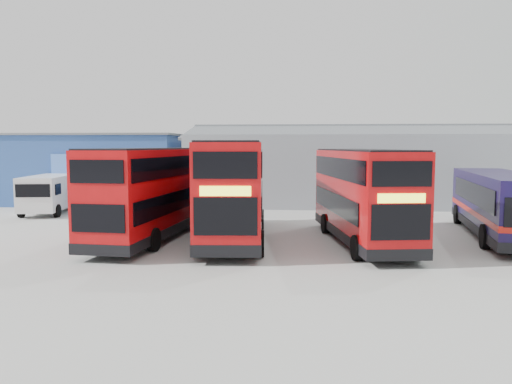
{
  "coord_description": "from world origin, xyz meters",
  "views": [
    {
      "loc": [
        0.52,
        -18.84,
        4.24
      ],
      "look_at": [
        -1.26,
        4.21,
        2.1
      ],
      "focal_mm": 35.0,
      "sensor_mm": 36.0,
      "label": 1
    }
  ],
  "objects_px": {
    "maintenance_shed": "(392,167)",
    "double_decker_right": "(362,197)",
    "panel_van": "(49,192)",
    "double_decker_left": "(150,194)",
    "office_block": "(103,168)",
    "single_decker_blue": "(499,205)",
    "double_decker_centre": "(234,191)"
  },
  "relations": [
    {
      "from": "double_decker_left",
      "to": "single_decker_blue",
      "type": "relative_size",
      "value": 0.89
    },
    {
      "from": "panel_van",
      "to": "double_decker_right",
      "type": "bearing_deg",
      "value": -32.29
    },
    {
      "from": "double_decker_left",
      "to": "single_decker_blue",
      "type": "height_order",
      "value": "double_decker_left"
    },
    {
      "from": "double_decker_left",
      "to": "office_block",
      "type": "bearing_deg",
      "value": -56.42
    },
    {
      "from": "maintenance_shed",
      "to": "double_decker_left",
      "type": "xyz_separation_m",
      "value": [
        -14.0,
        -16.89,
        -0.54
      ]
    },
    {
      "from": "office_block",
      "to": "maintenance_shed",
      "type": "bearing_deg",
      "value": 5.21
    },
    {
      "from": "maintenance_shed",
      "to": "double_decker_right",
      "type": "distance_m",
      "value": 17.55
    },
    {
      "from": "single_decker_blue",
      "to": "panel_van",
      "type": "height_order",
      "value": "single_decker_blue"
    },
    {
      "from": "double_decker_centre",
      "to": "single_decker_blue",
      "type": "height_order",
      "value": "double_decker_centre"
    },
    {
      "from": "maintenance_shed",
      "to": "double_decker_left",
      "type": "distance_m",
      "value": 21.94
    },
    {
      "from": "double_decker_right",
      "to": "single_decker_blue",
      "type": "bearing_deg",
      "value": 8.19
    },
    {
      "from": "double_decker_centre",
      "to": "single_decker_blue",
      "type": "relative_size",
      "value": 0.95
    },
    {
      "from": "double_decker_centre",
      "to": "office_block",
      "type": "bearing_deg",
      "value": 125.46
    },
    {
      "from": "office_block",
      "to": "double_decker_centre",
      "type": "bearing_deg",
      "value": -50.93
    },
    {
      "from": "office_block",
      "to": "single_decker_blue",
      "type": "relative_size",
      "value": 1.09
    },
    {
      "from": "maintenance_shed",
      "to": "double_decker_right",
      "type": "relative_size",
      "value": 3.08
    },
    {
      "from": "maintenance_shed",
      "to": "single_decker_blue",
      "type": "xyz_separation_m",
      "value": [
        2.03,
        -15.03,
        -1.12
      ]
    },
    {
      "from": "double_decker_left",
      "to": "panel_van",
      "type": "relative_size",
      "value": 1.75
    },
    {
      "from": "maintenance_shed",
      "to": "panel_van",
      "type": "distance_m",
      "value": 24.51
    },
    {
      "from": "office_block",
      "to": "single_decker_blue",
      "type": "distance_m",
      "value": 27.35
    },
    {
      "from": "double_decker_right",
      "to": "office_block",
      "type": "bearing_deg",
      "value": 131.41
    },
    {
      "from": "maintenance_shed",
      "to": "double_decker_right",
      "type": "height_order",
      "value": "maintenance_shed"
    },
    {
      "from": "office_block",
      "to": "double_decker_centre",
      "type": "height_order",
      "value": "office_block"
    },
    {
      "from": "double_decker_centre",
      "to": "double_decker_right",
      "type": "relative_size",
      "value": 1.08
    },
    {
      "from": "double_decker_right",
      "to": "maintenance_shed",
      "type": "bearing_deg",
      "value": 66.97
    },
    {
      "from": "double_decker_left",
      "to": "maintenance_shed",
      "type": "bearing_deg",
      "value": -124.34
    },
    {
      "from": "maintenance_shed",
      "to": "double_decker_right",
      "type": "bearing_deg",
      "value": -104.97
    },
    {
      "from": "office_block",
      "to": "double_decker_left",
      "type": "relative_size",
      "value": 1.23
    },
    {
      "from": "maintenance_shed",
      "to": "double_decker_centre",
      "type": "height_order",
      "value": "maintenance_shed"
    },
    {
      "from": "panel_van",
      "to": "double_decker_left",
      "type": "bearing_deg",
      "value": -50.78
    },
    {
      "from": "maintenance_shed",
      "to": "double_decker_left",
      "type": "relative_size",
      "value": 3.06
    },
    {
      "from": "maintenance_shed",
      "to": "panel_van",
      "type": "relative_size",
      "value": 5.35
    }
  ]
}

